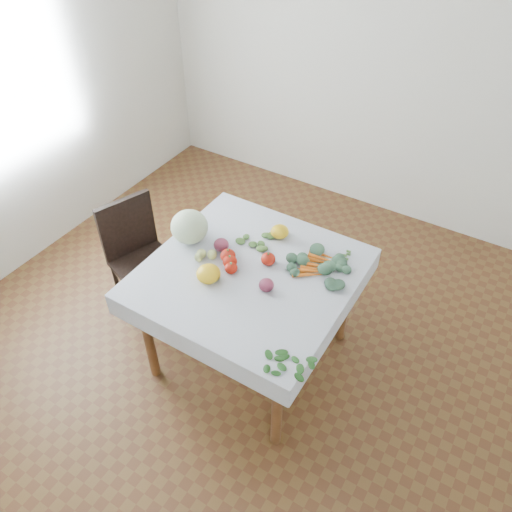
{
  "coord_description": "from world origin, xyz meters",
  "views": [
    {
      "loc": [
        1.08,
        -1.71,
        2.68
      ],
      "look_at": [
        0.0,
        0.07,
        0.82
      ],
      "focal_mm": 35.0,
      "sensor_mm": 36.0,
      "label": 1
    }
  ],
  "objects": [
    {
      "name": "ground",
      "position": [
        0.0,
        0.0,
        0.0
      ],
      "size": [
        4.0,
        4.0,
        0.0
      ],
      "primitive_type": "plane",
      "color": "brown"
    },
    {
      "name": "back_wall",
      "position": [
        0.0,
        2.0,
        1.35
      ],
      "size": [
        4.0,
        0.04,
        2.7
      ],
      "primitive_type": "cube",
      "color": "silver",
      "rests_on": "ground"
    },
    {
      "name": "table",
      "position": [
        0.0,
        0.0,
        0.65
      ],
      "size": [
        1.0,
        1.0,
        0.75
      ],
      "color": "brown",
      "rests_on": "ground"
    },
    {
      "name": "tablecloth",
      "position": [
        0.0,
        0.0,
        0.75
      ],
      "size": [
        1.12,
        1.12,
        0.01
      ],
      "primitive_type": "cube",
      "color": "white",
      "rests_on": "table"
    },
    {
      "name": "chair",
      "position": [
        -0.9,
        0.02,
        0.48
      ],
      "size": [
        0.49,
        0.49,
        0.84
      ],
      "color": "black",
      "rests_on": "ground"
    },
    {
      "name": "cabbage",
      "position": [
        -0.45,
        0.05,
        0.86
      ],
      "size": [
        0.27,
        0.27,
        0.2
      ],
      "primitive_type": "ellipsoid",
      "rotation": [
        0.0,
        0.0,
        -0.26
      ],
      "color": "silver",
      "rests_on": "tablecloth"
    },
    {
      "name": "tomato_a",
      "position": [
        -0.15,
        0.01,
        0.79
      ],
      "size": [
        0.09,
        0.09,
        0.08
      ],
      "primitive_type": "ellipsoid",
      "rotation": [
        0.0,
        0.0,
        -0.08
      ],
      "color": "#B21A0B",
      "rests_on": "tablecloth"
    },
    {
      "name": "tomato_b",
      "position": [
        0.06,
        0.11,
        0.79
      ],
      "size": [
        0.1,
        0.1,
        0.07
      ],
      "primitive_type": "ellipsoid",
      "rotation": [
        0.0,
        0.0,
        -0.24
      ],
      "color": "#B21A0B",
      "rests_on": "tablecloth"
    },
    {
      "name": "tomato_c",
      "position": [
        -0.12,
        -0.02,
        0.79
      ],
      "size": [
        0.1,
        0.1,
        0.07
      ],
      "primitive_type": "ellipsoid",
      "rotation": [
        0.0,
        0.0,
        0.24
      ],
      "color": "#B21A0B",
      "rests_on": "tablecloth"
    },
    {
      "name": "tomato_d",
      "position": [
        -0.08,
        -0.06,
        0.79
      ],
      "size": [
        0.09,
        0.09,
        0.06
      ],
      "primitive_type": "ellipsoid",
      "rotation": [
        0.0,
        0.0,
        -0.24
      ],
      "color": "#B21A0B",
      "rests_on": "tablecloth"
    },
    {
      "name": "heirloom_back",
      "position": [
        -0.01,
        0.35,
        0.79
      ],
      "size": [
        0.14,
        0.14,
        0.08
      ],
      "primitive_type": "ellipsoid",
      "rotation": [
        0.0,
        0.0,
        -0.33
      ],
      "color": "gold",
      "rests_on": "tablecloth"
    },
    {
      "name": "heirloom_front",
      "position": [
        -0.15,
        -0.18,
        0.8
      ],
      "size": [
        0.18,
        0.18,
        0.09
      ],
      "primitive_type": "ellipsoid",
      "rotation": [
        0.0,
        0.0,
        -0.41
      ],
      "color": "gold",
      "rests_on": "tablecloth"
    },
    {
      "name": "onion_a",
      "position": [
        -0.24,
        0.07,
        0.79
      ],
      "size": [
        0.11,
        0.11,
        0.08
      ],
      "primitive_type": "ellipsoid",
      "rotation": [
        0.0,
        0.0,
        0.28
      ],
      "color": "#5C1A31",
      "rests_on": "tablecloth"
    },
    {
      "name": "onion_b",
      "position": [
        0.15,
        -0.08,
        0.79
      ],
      "size": [
        0.09,
        0.09,
        0.07
      ],
      "primitive_type": "ellipsoid",
      "rotation": [
        0.0,
        0.0,
        -0.03
      ],
      "color": "#5C1A31",
      "rests_on": "tablecloth"
    },
    {
      "name": "tomatillo_cluster",
      "position": [
        -0.29,
        -0.06,
        0.78
      ],
      "size": [
        0.1,
        0.14,
        0.05
      ],
      "color": "#C1D078",
      "rests_on": "tablecloth"
    },
    {
      "name": "carrot_bunch",
      "position": [
        0.32,
        0.23,
        0.77
      ],
      "size": [
        0.2,
        0.27,
        0.03
      ],
      "color": "#D65117",
      "rests_on": "tablecloth"
    },
    {
      "name": "kale_bunch",
      "position": [
        0.31,
        0.23,
        0.78
      ],
      "size": [
        0.32,
        0.3,
        0.04
      ],
      "color": "#355741",
      "rests_on": "tablecloth"
    },
    {
      "name": "basil_bunch",
      "position": [
        0.48,
        -0.43,
        0.76
      ],
      "size": [
        0.24,
        0.16,
        0.01
      ],
      "color": "#1A4C17",
      "rests_on": "tablecloth"
    },
    {
      "name": "dill_bunch",
      "position": [
        -0.13,
        0.25,
        0.77
      ],
      "size": [
        0.23,
        0.17,
        0.02
      ],
      "color": "#517E3A",
      "rests_on": "tablecloth"
    }
  ]
}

